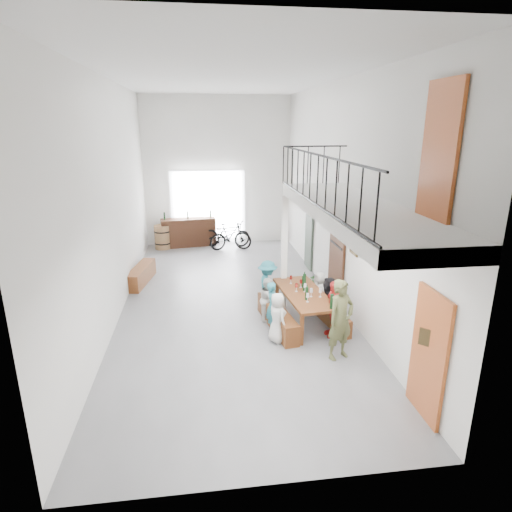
{
  "coord_description": "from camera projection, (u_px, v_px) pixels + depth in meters",
  "views": [
    {
      "loc": [
        -0.71,
        -10.35,
        4.47
      ],
      "look_at": [
        0.59,
        -0.5,
        1.4
      ],
      "focal_mm": 30.0,
      "sensor_mm": 36.0,
      "label": 1
    }
  ],
  "objects": [
    {
      "name": "guest_left_b",
      "position": [
        272.0,
        306.0,
        9.56
      ],
      "size": [
        0.3,
        0.44,
        1.14
      ],
      "primitive_type": "imported",
      "rotation": [
        0.0,
        0.0,
        1.49
      ],
      "color": "teal",
      "rests_on": "ground"
    },
    {
      "name": "right_wall_decor",
      "position": [
        360.0,
        256.0,
        9.27
      ],
      "size": [
        0.07,
        8.28,
        5.07
      ],
      "color": "#AF5024",
      "rests_on": "ground"
    },
    {
      "name": "guest_right_c",
      "position": [
        319.0,
        292.0,
        10.56
      ],
      "size": [
        0.45,
        0.57,
        1.02
      ],
      "primitive_type": "imported",
      "rotation": [
        0.0,
        0.0,
        -1.29
      ],
      "color": "silver",
      "rests_on": "ground"
    },
    {
      "name": "bicycle_near",
      "position": [
        227.0,
        235.0,
        16.0
      ],
      "size": [
        2.04,
        1.46,
        1.02
      ],
      "primitive_type": "imported",
      "rotation": [
        0.0,
        0.0,
        1.12
      ],
      "color": "black",
      "rests_on": "ground"
    },
    {
      "name": "potted_plant",
      "position": [
        314.0,
        281.0,
        12.2
      ],
      "size": [
        0.36,
        0.32,
        0.39
      ],
      "primitive_type": "imported",
      "rotation": [
        0.0,
        0.0,
        -0.05
      ],
      "color": "#1C5118",
      "rests_on": "ground"
    },
    {
      "name": "side_bench",
      "position": [
        141.0,
        275.0,
        12.52
      ],
      "size": [
        0.7,
        1.79,
        0.49
      ],
      "primitive_type": "cube",
      "rotation": [
        0.0,
        0.0,
        -0.19
      ],
      "color": "brown",
      "rests_on": "ground"
    },
    {
      "name": "tasting_table",
      "position": [
        304.0,
        296.0,
        9.78
      ],
      "size": [
        1.1,
        2.24,
        0.79
      ],
      "rotation": [
        0.0,
        0.0,
        0.1
      ],
      "color": "brown",
      "rests_on": "ground"
    },
    {
      "name": "guest_right_b",
      "position": [
        329.0,
        299.0,
        10.07
      ],
      "size": [
        0.57,
        1.04,
        1.07
      ],
      "primitive_type": "imported",
      "rotation": [
        0.0,
        0.0,
        -1.84
      ],
      "color": "black",
      "rests_on": "ground"
    },
    {
      "name": "bench_inner",
      "position": [
        277.0,
        317.0,
        9.77
      ],
      "size": [
        0.63,
        2.08,
        0.47
      ],
      "primitive_type": "cube",
      "rotation": [
        0.0,
        0.0,
        0.15
      ],
      "color": "brown",
      "rests_on": "ground"
    },
    {
      "name": "guest_left_a",
      "position": [
        277.0,
        318.0,
        9.04
      ],
      "size": [
        0.52,
        0.63,
        1.1
      ],
      "primitive_type": "imported",
      "rotation": [
        0.0,
        0.0,
        1.93
      ],
      "color": "silver",
      "rests_on": "ground"
    },
    {
      "name": "serving_counter",
      "position": [
        189.0,
        232.0,
        16.25
      ],
      "size": [
        2.08,
        0.84,
        1.07
      ],
      "primitive_type": "cube",
      "rotation": [
        0.0,
        0.0,
        0.14
      ],
      "color": "#3A1E0F",
      "rests_on": "ground"
    },
    {
      "name": "host_standing",
      "position": [
        341.0,
        320.0,
        8.33
      ],
      "size": [
        0.71,
        0.61,
        1.64
      ],
      "primitive_type": "imported",
      "rotation": [
        0.0,
        0.0,
        0.43
      ],
      "color": "brown",
      "rests_on": "ground"
    },
    {
      "name": "oak_barrel",
      "position": [
        163.0,
        237.0,
        15.92
      ],
      "size": [
        0.6,
        0.6,
        0.89
      ],
      "color": "olive",
      "rests_on": "ground"
    },
    {
      "name": "bicycle_far",
      "position": [
        230.0,
        236.0,
        15.89
      ],
      "size": [
        1.71,
        1.07,
        0.99
      ],
      "primitive_type": "imported",
      "rotation": [
        0.0,
        0.0,
        1.97
      ],
      "color": "black",
      "rests_on": "ground"
    },
    {
      "name": "gateway_portal",
      "position": [
        208.0,
        208.0,
        16.37
      ],
      "size": [
        2.8,
        0.08,
        2.8
      ],
      "primitive_type": "cube",
      "color": "white",
      "rests_on": "ground"
    },
    {
      "name": "guest_left_d",
      "position": [
        268.0,
        286.0,
        10.54
      ],
      "size": [
        0.54,
        0.87,
        1.3
      ],
      "primitive_type": "imported",
      "rotation": [
        0.0,
        0.0,
        1.5
      ],
      "color": "teal",
      "rests_on": "ground"
    },
    {
      "name": "bench_wall",
      "position": [
        329.0,
        314.0,
        10.0
      ],
      "size": [
        0.52,
        1.81,
        0.41
      ],
      "primitive_type": "cube",
      "rotation": [
        0.0,
        0.0,
        0.16
      ],
      "color": "brown",
      "rests_on": "ground"
    },
    {
      "name": "room_walls",
      "position": [
        228.0,
        164.0,
        10.16
      ],
      "size": [
        12.0,
        12.0,
        12.0
      ],
      "color": "white",
      "rests_on": "ground"
    },
    {
      "name": "floor",
      "position": [
        231.0,
        302.0,
        11.21
      ],
      "size": [
        12.0,
        12.0,
        0.0
      ],
      "primitive_type": "plane",
      "color": "slate",
      "rests_on": "ground"
    },
    {
      "name": "guest_left_c",
      "position": [
        268.0,
        299.0,
        10.09
      ],
      "size": [
        0.49,
        0.58,
        1.04
      ],
      "primitive_type": "imported",
      "rotation": [
        0.0,
        0.0,
        1.37
      ],
      "color": "silver",
      "rests_on": "ground"
    },
    {
      "name": "tableware",
      "position": [
        305.0,
        286.0,
        9.77
      ],
      "size": [
        0.54,
        1.22,
        0.35
      ],
      "color": "black",
      "rests_on": "tasting_table"
    },
    {
      "name": "guest_right_a",
      "position": [
        333.0,
        309.0,
        9.26
      ],
      "size": [
        0.38,
        0.78,
        1.28
      ],
      "primitive_type": "imported",
      "rotation": [
        0.0,
        0.0,
        -1.48
      ],
      "color": "red",
      "rests_on": "ground"
    },
    {
      "name": "balcony",
      "position": [
        352.0,
        212.0,
        7.62
      ],
      "size": [
        1.52,
        5.62,
        4.0
      ],
      "color": "white",
      "rests_on": "ground"
    },
    {
      "name": "counter_bottles",
      "position": [
        188.0,
        215.0,
        16.05
      ],
      "size": [
        1.77,
        0.26,
        0.28
      ],
      "color": "black",
      "rests_on": "serving_counter"
    }
  ]
}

